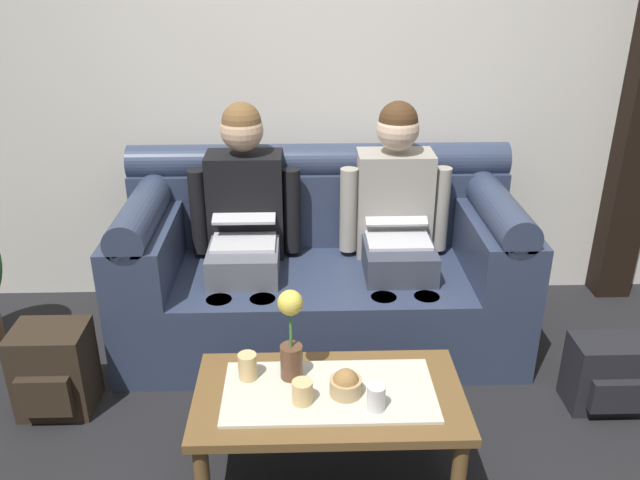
% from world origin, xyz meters
% --- Properties ---
extents(back_wall_patterned, '(6.00, 0.12, 2.90)m').
position_xyz_m(back_wall_patterned, '(0.00, 1.70, 1.45)').
color(back_wall_patterned, silver).
rests_on(back_wall_patterned, ground_plane).
extents(couch, '(1.98, 0.88, 0.96)m').
position_xyz_m(couch, '(-0.00, 1.17, 0.38)').
color(couch, '#2D3851').
rests_on(couch, ground_plane).
extents(person_left, '(0.56, 0.67, 1.22)m').
position_xyz_m(person_left, '(-0.38, 1.17, 0.66)').
color(person_left, '#595B66').
rests_on(person_left, ground_plane).
extents(person_right, '(0.56, 0.67, 1.22)m').
position_xyz_m(person_right, '(0.38, 1.17, 0.66)').
color(person_right, '#383D4C').
rests_on(person_right, ground_plane).
extents(coffee_table, '(1.02, 0.55, 0.38)m').
position_xyz_m(coffee_table, '(0.00, 0.15, 0.32)').
color(coffee_table, brown).
rests_on(coffee_table, ground_plane).
extents(flower_vase, '(0.10, 0.10, 0.38)m').
position_xyz_m(flower_vase, '(-0.14, 0.24, 0.56)').
color(flower_vase, brown).
rests_on(flower_vase, coffee_table).
extents(snack_bowl, '(0.12, 0.12, 0.10)m').
position_xyz_m(snack_bowl, '(0.06, 0.13, 0.42)').
color(snack_bowl, tan).
rests_on(snack_bowl, coffee_table).
extents(cup_near_left, '(0.07, 0.07, 0.11)m').
position_xyz_m(cup_near_left, '(-0.31, 0.24, 0.43)').
color(cup_near_left, '#DBB77A').
rests_on(cup_near_left, coffee_table).
extents(cup_near_right, '(0.08, 0.08, 0.09)m').
position_xyz_m(cup_near_right, '(-0.10, 0.09, 0.42)').
color(cup_near_right, '#DBB77A').
rests_on(cup_near_right, coffee_table).
extents(cup_far_center, '(0.07, 0.07, 0.10)m').
position_xyz_m(cup_far_center, '(0.16, 0.04, 0.43)').
color(cup_far_center, silver).
rests_on(cup_far_center, coffee_table).
extents(backpack_right, '(0.34, 0.25, 0.33)m').
position_xyz_m(backpack_right, '(1.25, 0.50, 0.16)').
color(backpack_right, black).
rests_on(backpack_right, ground_plane).
extents(backpack_left, '(0.32, 0.29, 0.40)m').
position_xyz_m(backpack_left, '(-1.19, 0.56, 0.20)').
color(backpack_left, '#2D2319').
rests_on(backpack_left, ground_plane).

